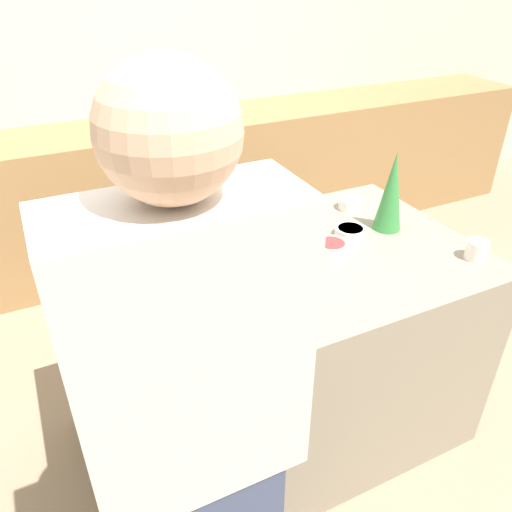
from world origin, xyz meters
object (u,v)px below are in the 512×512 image
baking_tray (250,297)px  gingerbread_house (250,273)px  candy_bowl_beside_tree (250,223)px  person (197,446)px  decorative_tree (391,192)px  candy_bowl_near_tray_left (263,212)px  candy_bowl_front_corner (111,261)px  candy_bowl_far_left (272,246)px  candy_bowl_behind_tray (350,203)px  candy_bowl_near_tray_right (331,247)px  mug (477,250)px  candy_bowl_far_right (350,231)px  cookbook (103,296)px

baking_tray → gingerbread_house: bearing=34.1°
candy_bowl_beside_tree → person: person is taller
baking_tray → decorative_tree: 0.77m
gingerbread_house → decorative_tree: decorative_tree is taller
gingerbread_house → candy_bowl_near_tray_left: (0.30, 0.51, -0.07)m
gingerbread_house → person: size_ratio=0.14×
candy_bowl_near_tray_left → decorative_tree: bearing=-36.1°
candy_bowl_front_corner → candy_bowl_beside_tree: bearing=4.8°
candy_bowl_far_left → candy_bowl_beside_tree: candy_bowl_far_left is taller
candy_bowl_behind_tray → candy_bowl_far_left: bearing=-159.2°
candy_bowl_near_tray_left → gingerbread_house: bearing=-120.7°
candy_bowl_near_tray_right → candy_bowl_far_left: (-0.21, 0.10, 0.00)m
gingerbread_house → candy_bowl_behind_tray: 0.82m
mug → candy_bowl_far_left: bearing=151.0°
candy_bowl_far_left → person: (-0.57, -0.73, -0.01)m
baking_tray → candy_bowl_far_right: size_ratio=3.31×
candy_bowl_near_tray_left → cookbook: candy_bowl_near_tray_left is taller
baking_tray → candy_bowl_near_tray_right: 0.43m
candy_bowl_behind_tray → candy_bowl_front_corner: bearing=-178.5°
decorative_tree → candy_bowl_beside_tree: 0.59m
candy_bowl_near_tray_right → candy_bowl_beside_tree: size_ratio=1.35×
candy_bowl_far_left → candy_bowl_far_right: candy_bowl_far_left is taller
gingerbread_house → mug: 0.89m
decorative_tree → candy_bowl_front_corner: (-1.11, 0.19, -0.14)m
candy_bowl_behind_tray → person: size_ratio=0.06×
candy_bowl_far_left → candy_bowl_near_tray_right: bearing=-26.2°
candy_bowl_far_right → candy_bowl_beside_tree: 0.41m
candy_bowl_far_right → cookbook: bearing=179.9°
candy_bowl_near_tray_left → candy_bowl_front_corner: bearing=-170.3°
gingerbread_house → decorative_tree: 0.76m
candy_bowl_near_tray_right → candy_bowl_far_right: bearing=28.9°
cookbook → candy_bowl_far_right: bearing=-0.1°
candy_bowl_behind_tray → mug: 0.59m
baking_tray → mug: 0.89m
baking_tray → decorative_tree: size_ratio=1.24×
candy_bowl_far_right → baking_tray: bearing=-159.0°
cookbook → baking_tray: bearing=-25.6°
candy_bowl_front_corner → candy_bowl_far_right: 0.95m
candy_bowl_front_corner → candy_bowl_beside_tree: 0.59m
candy_bowl_beside_tree → mug: 0.89m
gingerbread_house → decorative_tree: bearing=15.4°
candy_bowl_far_left → candy_bowl_near_tray_left: 0.30m
person → candy_bowl_near_tray_right: bearing=39.0°
cookbook → gingerbread_house: bearing=-25.6°
mug → candy_bowl_behind_tray: bearing=107.4°
mug → person: (-1.24, -0.35, -0.02)m
decorative_tree → candy_bowl_beside_tree: size_ratio=3.53×
candy_bowl_far_left → mug: 0.77m
gingerbread_house → candy_bowl_near_tray_right: bearing=17.9°
gingerbread_house → mug: bearing=-9.3°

